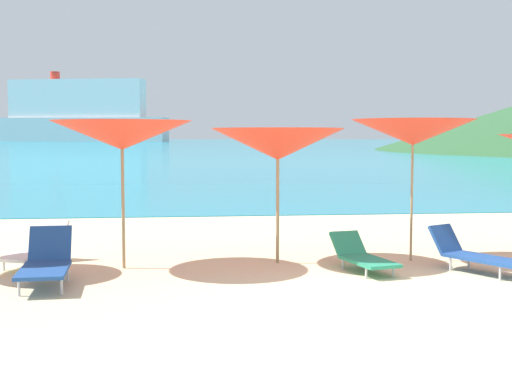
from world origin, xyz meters
name	(u,v)px	position (x,y,z in m)	size (l,w,h in m)	color
ground_plane	(285,220)	(0.00, 10.00, -0.15)	(50.00, 100.00, 0.30)	beige
ocean_water	(187,142)	(0.00, 229.63, 0.01)	(650.00, 440.00, 0.02)	teal
umbrella_1	(122,135)	(-3.70, 2.78, 2.10)	(2.36, 2.36, 2.33)	#9E7F59
umbrella_2	(278,144)	(-1.22, 2.96, 1.95)	(2.21, 2.21, 2.21)	#9E7F59
umbrella_3	(413,132)	(1.03, 2.92, 2.15)	(2.15, 2.15, 2.36)	#9E7F59
lounge_chair_0	(475,254)	(1.68, 1.85, 0.29)	(1.20, 1.63, 0.66)	#1E478C
lounge_chair_1	(362,256)	(-0.01, 2.14, 0.23)	(0.83, 1.51, 0.54)	#268C66
lounge_chair_4	(36,249)	(-5.13, 3.21, 0.27)	(0.99, 1.47, 0.68)	white
lounge_chair_5	(46,262)	(-4.68, 1.63, 0.33)	(0.72, 1.62, 0.75)	#1E478C
cruise_ship	(77,114)	(-39.87, 253.79, 10.08)	(67.11, 25.75, 25.74)	silver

